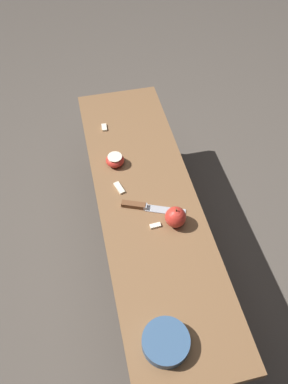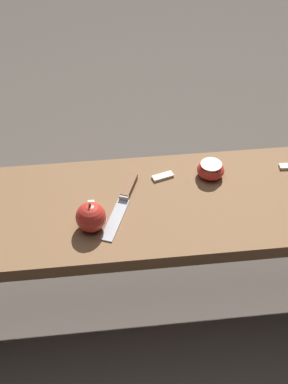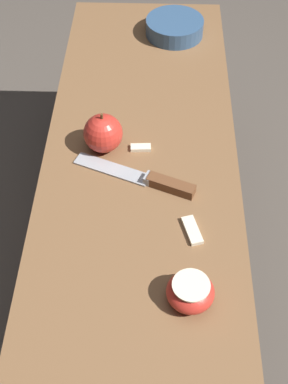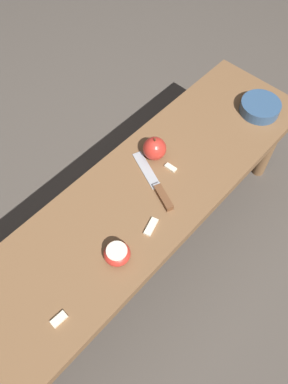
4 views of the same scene
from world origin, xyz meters
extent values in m
plane|color=#4C443D|center=(0.00, 0.00, 0.00)|extent=(8.00, 8.00, 0.00)
cube|color=brown|center=(0.00, 0.00, 0.40)|extent=(1.39, 0.39, 0.04)
cube|color=#9EA0A5|center=(-0.07, -0.05, 0.42)|extent=(0.09, 0.16, 0.00)
cube|color=#9EA0A5|center=(-0.04, 0.02, 0.42)|extent=(0.03, 0.02, 0.02)
cube|color=brown|center=(-0.02, 0.06, 0.43)|extent=(0.06, 0.10, 0.02)
sphere|color=red|center=(-0.13, -0.07, 0.45)|extent=(0.08, 0.08, 0.08)
cylinder|color=#4C3319|center=(-0.13, -0.07, 0.50)|extent=(0.01, 0.01, 0.01)
ellipsoid|color=red|center=(0.21, 0.09, 0.44)|extent=(0.08, 0.08, 0.04)
cylinder|color=beige|center=(0.21, 0.09, 0.46)|extent=(0.06, 0.06, 0.00)
cube|color=beige|center=(0.44, 0.10, 0.42)|extent=(0.05, 0.02, 0.01)
cube|color=beige|center=(0.08, 0.10, 0.42)|extent=(0.06, 0.04, 0.01)
cube|color=beige|center=(-0.13, 0.00, 0.42)|extent=(0.02, 0.04, 0.01)
camera|label=1|loc=(-0.85, 0.21, 1.59)|focal=35.00mm
camera|label=2|loc=(-0.10, -1.02, 1.43)|focal=50.00mm
camera|label=3|loc=(0.65, 0.03, 1.18)|focal=50.00mm
camera|label=4|loc=(0.46, 0.42, 1.43)|focal=35.00mm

